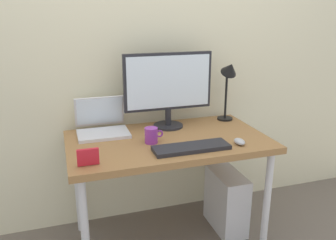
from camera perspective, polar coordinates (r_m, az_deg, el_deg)
ground_plane at (r=2.50m, az=-0.00°, el=-18.82°), size 6.00×6.00×0.00m
back_wall at (r=2.42m, az=-3.04°, el=13.16°), size 4.40×0.04×2.60m
desk at (r=2.18m, az=-0.00°, el=-4.75°), size 1.22×0.70×0.73m
monitor at (r=2.29m, az=0.04°, el=5.66°), size 0.59×0.20×0.50m
laptop at (r=2.28m, az=-10.76°, el=-0.66°), size 0.32×0.28×0.22m
desk_lamp at (r=2.46m, az=9.93°, el=6.83°), size 0.11×0.16×0.44m
keyboard at (r=1.99m, az=3.83°, el=-4.51°), size 0.44×0.14×0.02m
mouse at (r=2.10m, az=11.59°, el=-3.47°), size 0.06×0.09×0.03m
coffee_mug at (r=2.07m, az=-2.71°, el=-2.51°), size 0.11×0.08×0.09m
photo_frame at (r=1.82m, az=-12.93°, el=-5.90°), size 0.11×0.02×0.09m
computer_tower at (r=2.54m, az=9.48°, el=-12.85°), size 0.18×0.36×0.42m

